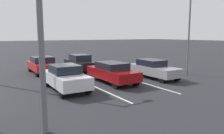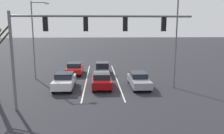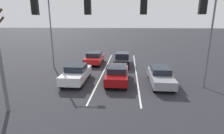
{
  "view_description": "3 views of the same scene",
  "coord_description": "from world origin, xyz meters",
  "px_view_note": "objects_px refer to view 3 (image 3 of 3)",
  "views": [
    {
      "loc": [
        7.98,
        19.74,
        3.37
      ],
      "look_at": [
        0.99,
        8.15,
        1.38
      ],
      "focal_mm": 35.0,
      "sensor_mm": 36.0,
      "label": 1
    },
    {
      "loc": [
        0.38,
        27.62,
        5.7
      ],
      "look_at": [
        -0.95,
        6.99,
        2.08
      ],
      "focal_mm": 35.0,
      "sensor_mm": 36.0,
      "label": 2
    },
    {
      "loc": [
        -0.82,
        21.23,
        5.22
      ],
      "look_at": [
        0.46,
        7.38,
        1.56
      ],
      "focal_mm": 28.0,
      "sensor_mm": 36.0,
      "label": 3
    }
  ],
  "objects_px": {
    "car_black_midlane_second": "(122,59)",
    "street_lamp_left_shoulder": "(211,20)",
    "car_maroon_midlane_front": "(117,74)",
    "street_lamp_right_shoulder": "(52,24)",
    "car_red_rightlane_second": "(94,58)",
    "car_gray_leftlane_front": "(160,76)",
    "car_silver_rightlane_front": "(76,73)",
    "traffic_signal_gantry": "(74,18)"
  },
  "relations": [
    {
      "from": "car_black_midlane_second",
      "to": "street_lamp_left_shoulder",
      "type": "bearing_deg",
      "value": 134.66
    },
    {
      "from": "car_maroon_midlane_front",
      "to": "street_lamp_right_shoulder",
      "type": "bearing_deg",
      "value": -29.54
    },
    {
      "from": "car_red_rightlane_second",
      "to": "street_lamp_left_shoulder",
      "type": "distance_m",
      "value": 13.29
    },
    {
      "from": "car_gray_leftlane_front",
      "to": "car_black_midlane_second",
      "type": "xyz_separation_m",
      "value": [
        3.47,
        -6.36,
        0.03
      ]
    },
    {
      "from": "car_maroon_midlane_front",
      "to": "car_black_midlane_second",
      "type": "xyz_separation_m",
      "value": [
        -0.19,
        -6.16,
        -0.0
      ]
    },
    {
      "from": "street_lamp_right_shoulder",
      "to": "car_gray_leftlane_front",
      "type": "bearing_deg",
      "value": 158.39
    },
    {
      "from": "car_black_midlane_second",
      "to": "street_lamp_left_shoulder",
      "type": "height_order",
      "value": "street_lamp_left_shoulder"
    },
    {
      "from": "car_maroon_midlane_front",
      "to": "car_silver_rightlane_front",
      "type": "distance_m",
      "value": 3.59
    },
    {
      "from": "car_maroon_midlane_front",
      "to": "car_red_rightlane_second",
      "type": "xyz_separation_m",
      "value": [
        3.29,
        -6.53,
        0.01
      ]
    },
    {
      "from": "street_lamp_right_shoulder",
      "to": "traffic_signal_gantry",
      "type": "bearing_deg",
      "value": 119.22
    },
    {
      "from": "car_red_rightlane_second",
      "to": "street_lamp_left_shoulder",
      "type": "bearing_deg",
      "value": 144.87
    },
    {
      "from": "car_maroon_midlane_front",
      "to": "car_silver_rightlane_front",
      "type": "relative_size",
      "value": 1.06
    },
    {
      "from": "street_lamp_left_shoulder",
      "to": "car_silver_rightlane_front",
      "type": "bearing_deg",
      "value": -1.77
    },
    {
      "from": "car_black_midlane_second",
      "to": "street_lamp_right_shoulder",
      "type": "xyz_separation_m",
      "value": [
        7.55,
        1.99,
        4.2
      ]
    },
    {
      "from": "car_silver_rightlane_front",
      "to": "traffic_signal_gantry",
      "type": "relative_size",
      "value": 0.34
    },
    {
      "from": "car_maroon_midlane_front",
      "to": "street_lamp_left_shoulder",
      "type": "distance_m",
      "value": 8.3
    },
    {
      "from": "car_black_midlane_second",
      "to": "car_silver_rightlane_front",
      "type": "bearing_deg",
      "value": 59.92
    },
    {
      "from": "car_silver_rightlane_front",
      "to": "car_black_midlane_second",
      "type": "height_order",
      "value": "car_silver_rightlane_front"
    },
    {
      "from": "street_lamp_left_shoulder",
      "to": "car_gray_leftlane_front",
      "type": "bearing_deg",
      "value": -8.07
    },
    {
      "from": "car_red_rightlane_second",
      "to": "car_black_midlane_second",
      "type": "distance_m",
      "value": 3.5
    },
    {
      "from": "car_gray_leftlane_front",
      "to": "street_lamp_right_shoulder",
      "type": "distance_m",
      "value": 12.59
    },
    {
      "from": "car_silver_rightlane_front",
      "to": "car_red_rightlane_second",
      "type": "xyz_separation_m",
      "value": [
        -0.28,
        -6.87,
        -0.02
      ]
    },
    {
      "from": "car_black_midlane_second",
      "to": "street_lamp_right_shoulder",
      "type": "height_order",
      "value": "street_lamp_right_shoulder"
    },
    {
      "from": "street_lamp_right_shoulder",
      "to": "street_lamp_left_shoulder",
      "type": "distance_m",
      "value": 15.09
    },
    {
      "from": "car_maroon_midlane_front",
      "to": "street_lamp_right_shoulder",
      "type": "height_order",
      "value": "street_lamp_right_shoulder"
    },
    {
      "from": "car_red_rightlane_second",
      "to": "car_silver_rightlane_front",
      "type": "bearing_deg",
      "value": 87.68
    },
    {
      "from": "car_gray_leftlane_front",
      "to": "traffic_signal_gantry",
      "type": "relative_size",
      "value": 0.36
    },
    {
      "from": "traffic_signal_gantry",
      "to": "car_silver_rightlane_front",
      "type": "bearing_deg",
      "value": -72.13
    },
    {
      "from": "car_black_midlane_second",
      "to": "car_maroon_midlane_front",
      "type": "bearing_deg",
      "value": 88.21
    },
    {
      "from": "car_silver_rightlane_front",
      "to": "street_lamp_left_shoulder",
      "type": "height_order",
      "value": "street_lamp_left_shoulder"
    },
    {
      "from": "car_silver_rightlane_front",
      "to": "car_maroon_midlane_front",
      "type": "bearing_deg",
      "value": -174.61
    },
    {
      "from": "car_black_midlane_second",
      "to": "street_lamp_left_shoulder",
      "type": "relative_size",
      "value": 0.49
    },
    {
      "from": "street_lamp_right_shoulder",
      "to": "street_lamp_left_shoulder",
      "type": "height_order",
      "value": "street_lamp_left_shoulder"
    },
    {
      "from": "car_maroon_midlane_front",
      "to": "traffic_signal_gantry",
      "type": "height_order",
      "value": "traffic_signal_gantry"
    },
    {
      "from": "car_silver_rightlane_front",
      "to": "car_red_rightlane_second",
      "type": "bearing_deg",
      "value": -92.32
    },
    {
      "from": "traffic_signal_gantry",
      "to": "street_lamp_right_shoulder",
      "type": "height_order",
      "value": "street_lamp_right_shoulder"
    },
    {
      "from": "car_silver_rightlane_front",
      "to": "traffic_signal_gantry",
      "type": "height_order",
      "value": "traffic_signal_gantry"
    },
    {
      "from": "car_silver_rightlane_front",
      "to": "traffic_signal_gantry",
      "type": "bearing_deg",
      "value": 107.87
    },
    {
      "from": "car_silver_rightlane_front",
      "to": "street_lamp_left_shoulder",
      "type": "distance_m",
      "value": 11.42
    },
    {
      "from": "car_red_rightlane_second",
      "to": "traffic_signal_gantry",
      "type": "bearing_deg",
      "value": 96.77
    },
    {
      "from": "car_red_rightlane_second",
      "to": "street_lamp_right_shoulder",
      "type": "bearing_deg",
      "value": 30.12
    },
    {
      "from": "car_black_midlane_second",
      "to": "street_lamp_right_shoulder",
      "type": "bearing_deg",
      "value": 14.74
    }
  ]
}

